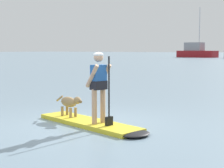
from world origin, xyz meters
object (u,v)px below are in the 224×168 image
object	(u,v)px
person_paddler	(99,83)
moored_boat_starboard	(196,52)
dog	(70,103)
paddleboard	(95,124)

from	to	relation	value
person_paddler	moored_boat_starboard	world-z (taller)	moored_boat_starboard
dog	paddleboard	bearing A→B (deg)	-12.67
paddleboard	moored_boat_starboard	distance (m)	74.42
paddleboard	person_paddler	distance (m)	1.01
paddleboard	person_paddler	world-z (taller)	person_paddler
paddleboard	person_paddler	bearing A→B (deg)	-12.67
dog	moored_boat_starboard	size ratio (longest dim) A/B	0.09
paddleboard	dog	bearing A→B (deg)	167.33
paddleboard	dog	distance (m)	1.04
dog	moored_boat_starboard	bearing A→B (deg)	108.32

